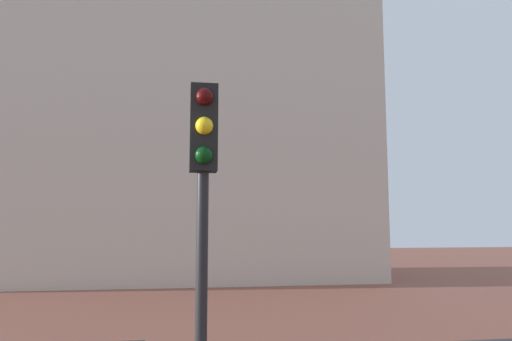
% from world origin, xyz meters
% --- Properties ---
extents(landmark_building, '(29.12, 10.92, 38.91)m').
position_xyz_m(landmark_building, '(-3.61, 30.39, 11.63)').
color(landmark_building, beige).
rests_on(landmark_building, ground_plane).
extents(traffic_light_pole, '(0.28, 0.34, 4.83)m').
position_xyz_m(traffic_light_pole, '(-1.49, 2.89, 3.36)').
color(traffic_light_pole, black).
rests_on(traffic_light_pole, ground_plane).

